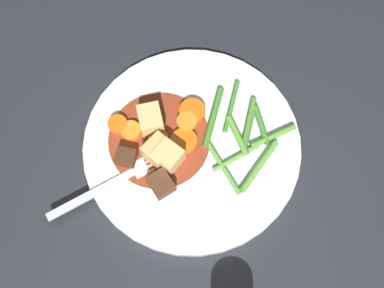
% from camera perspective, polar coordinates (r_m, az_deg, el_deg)
% --- Properties ---
extents(ground_plane, '(3.00, 3.00, 0.00)m').
position_cam_1_polar(ground_plane, '(0.59, -0.00, -0.48)').
color(ground_plane, '#26282D').
extents(dinner_plate, '(0.28, 0.28, 0.01)m').
position_cam_1_polar(dinner_plate, '(0.58, -0.00, -0.24)').
color(dinner_plate, white).
rests_on(dinner_plate, ground_plane).
extents(stew_sauce, '(0.13, 0.13, 0.00)m').
position_cam_1_polar(stew_sauce, '(0.57, -4.15, 0.46)').
color(stew_sauce, '#93381E').
rests_on(stew_sauce, dinner_plate).
extents(carrot_slice_0, '(0.04, 0.04, 0.01)m').
position_cam_1_polar(carrot_slice_0, '(0.57, -1.07, -0.09)').
color(carrot_slice_0, orange).
rests_on(carrot_slice_0, dinner_plate).
extents(carrot_slice_1, '(0.04, 0.04, 0.01)m').
position_cam_1_polar(carrot_slice_1, '(0.58, -0.63, 2.76)').
color(carrot_slice_1, orange).
rests_on(carrot_slice_1, dinner_plate).
extents(carrot_slice_2, '(0.03, 0.03, 0.01)m').
position_cam_1_polar(carrot_slice_2, '(0.58, -7.66, 1.64)').
color(carrot_slice_2, orange).
rests_on(carrot_slice_2, dinner_plate).
extents(carrot_slice_3, '(0.03, 0.03, 0.01)m').
position_cam_1_polar(carrot_slice_3, '(0.58, -9.31, 2.42)').
color(carrot_slice_3, orange).
rests_on(carrot_slice_3, dinner_plate).
extents(carrot_slice_4, '(0.03, 0.03, 0.01)m').
position_cam_1_polar(carrot_slice_4, '(0.57, -4.30, 0.38)').
color(carrot_slice_4, orange).
rests_on(carrot_slice_4, dinner_plate).
extents(carrot_slice_5, '(0.05, 0.05, 0.01)m').
position_cam_1_polar(carrot_slice_5, '(0.58, 0.03, 4.08)').
color(carrot_slice_5, orange).
rests_on(carrot_slice_5, dinner_plate).
extents(potato_chunk_0, '(0.04, 0.04, 0.03)m').
position_cam_1_polar(potato_chunk_0, '(0.56, -4.24, -0.89)').
color(potato_chunk_0, '#DBBC6B').
rests_on(potato_chunk_0, dinner_plate).
extents(potato_chunk_1, '(0.04, 0.04, 0.03)m').
position_cam_1_polar(potato_chunk_1, '(0.55, -3.00, -1.61)').
color(potato_chunk_1, '#E5CC7A').
rests_on(potato_chunk_1, dinner_plate).
extents(potato_chunk_2, '(0.04, 0.04, 0.03)m').
position_cam_1_polar(potato_chunk_2, '(0.57, -5.22, 2.99)').
color(potato_chunk_2, '#E5CC7A').
rests_on(potato_chunk_2, dinner_plate).
extents(meat_chunk_0, '(0.03, 0.02, 0.02)m').
position_cam_1_polar(meat_chunk_0, '(0.56, -8.29, -1.69)').
color(meat_chunk_0, '#4C2B19').
rests_on(meat_chunk_0, dinner_plate).
extents(meat_chunk_1, '(0.04, 0.04, 0.02)m').
position_cam_1_polar(meat_chunk_1, '(0.55, -3.91, -5.02)').
color(meat_chunk_1, '#56331E').
rests_on(meat_chunk_1, dinner_plate).
extents(green_bean_0, '(0.05, 0.07, 0.01)m').
position_cam_1_polar(green_bean_0, '(0.56, 3.92, -2.91)').
color(green_bean_0, '#66AD42').
rests_on(green_bean_0, dinner_plate).
extents(green_bean_1, '(0.06, 0.04, 0.01)m').
position_cam_1_polar(green_bean_1, '(0.58, 10.12, 1.00)').
color(green_bean_1, '#599E38').
rests_on(green_bean_1, dinner_plate).
extents(green_bean_2, '(0.01, 0.05, 0.01)m').
position_cam_1_polar(green_bean_2, '(0.58, 7.09, 1.79)').
color(green_bean_2, '#4C8E33').
rests_on(green_bean_2, dinner_plate).
extents(green_bean_3, '(0.01, 0.06, 0.01)m').
position_cam_1_polar(green_bean_3, '(0.58, 7.20, 3.00)').
color(green_bean_3, '#599E38').
rests_on(green_bean_3, dinner_plate).
extents(green_bean_4, '(0.03, 0.05, 0.01)m').
position_cam_1_polar(green_bean_4, '(0.58, 8.68, 2.45)').
color(green_bean_4, '#4C8E33').
rests_on(green_bean_4, dinner_plate).
extents(green_bean_5, '(0.06, 0.04, 0.01)m').
position_cam_1_polar(green_bean_5, '(0.57, 5.56, -1.69)').
color(green_bean_5, '#66AD42').
rests_on(green_bean_5, dinner_plate).
extents(green_bean_6, '(0.02, 0.07, 0.01)m').
position_cam_1_polar(green_bean_6, '(0.59, 4.97, 4.75)').
color(green_bean_6, '#4C8E33').
rests_on(green_bean_6, dinner_plate).
extents(green_bean_7, '(0.03, 0.05, 0.01)m').
position_cam_1_polar(green_bean_7, '(0.57, 5.75, 1.07)').
color(green_bean_7, '#66AD42').
rests_on(green_bean_7, dinner_plate).
extents(green_bean_8, '(0.02, 0.08, 0.01)m').
position_cam_1_polar(green_bean_8, '(0.58, 2.66, 3.36)').
color(green_bean_8, '#4C8E33').
rests_on(green_bean_8, dinner_plate).
extents(green_bean_9, '(0.04, 0.07, 0.01)m').
position_cam_1_polar(green_bean_9, '(0.56, 8.43, -2.74)').
color(green_bean_9, '#66AD42').
rests_on(green_bean_9, dinner_plate).
extents(fork, '(0.15, 0.12, 0.00)m').
position_cam_1_polar(fork, '(0.56, -9.30, -4.53)').
color(fork, silver).
rests_on(fork, dinner_plate).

